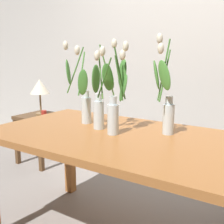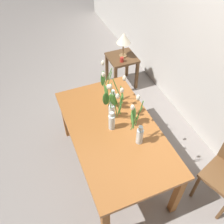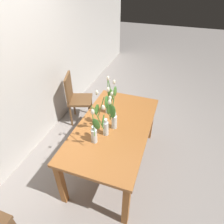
{
  "view_description": "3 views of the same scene",
  "coord_description": "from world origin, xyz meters",
  "px_view_note": "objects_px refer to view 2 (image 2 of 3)",
  "views": [
    {
      "loc": [
        0.86,
        -1.38,
        1.2
      ],
      "look_at": [
        -0.0,
        -0.06,
        0.89
      ],
      "focal_mm": 45.11,
      "sensor_mm": 36.0,
      "label": 1
    },
    {
      "loc": [
        1.52,
        -0.64,
        2.69
      ],
      "look_at": [
        -0.03,
        -0.01,
        0.97
      ],
      "focal_mm": 38.78,
      "sensor_mm": 36.0,
      "label": 2
    },
    {
      "loc": [
        -1.78,
        -0.6,
        2.37
      ],
      "look_at": [
        0.06,
        0.05,
        0.91
      ],
      "focal_mm": 31.22,
      "sensor_mm": 36.0,
      "label": 3
    }
  ],
  "objects_px": {
    "tulip_vase_2": "(110,94)",
    "pillar_candle": "(122,60)",
    "dining_table": "(114,135)",
    "side_table": "(122,63)",
    "tulip_vase_3": "(113,105)",
    "tulip_vase_0": "(138,129)",
    "table_lamp": "(124,39)",
    "tulip_vase_1": "(113,113)"
  },
  "relations": [
    {
      "from": "tulip_vase_2",
      "to": "pillar_candle",
      "type": "distance_m",
      "value": 1.24
    },
    {
      "from": "dining_table",
      "to": "tulip_vase_2",
      "type": "relative_size",
      "value": 2.86
    },
    {
      "from": "tulip_vase_2",
      "to": "side_table",
      "type": "distance_m",
      "value": 1.42
    },
    {
      "from": "tulip_vase_3",
      "to": "pillar_candle",
      "type": "height_order",
      "value": "tulip_vase_3"
    },
    {
      "from": "tulip_vase_0",
      "to": "side_table",
      "type": "relative_size",
      "value": 1.07
    },
    {
      "from": "tulip_vase_3",
      "to": "table_lamp",
      "type": "distance_m",
      "value": 1.53
    },
    {
      "from": "tulip_vase_2",
      "to": "dining_table",
      "type": "bearing_deg",
      "value": -15.37
    },
    {
      "from": "tulip_vase_1",
      "to": "tulip_vase_2",
      "type": "relative_size",
      "value": 0.98
    },
    {
      "from": "side_table",
      "to": "tulip_vase_2",
      "type": "bearing_deg",
      "value": -30.03
    },
    {
      "from": "table_lamp",
      "to": "pillar_candle",
      "type": "relative_size",
      "value": 5.31
    },
    {
      "from": "table_lamp",
      "to": "side_table",
      "type": "bearing_deg",
      "value": -63.37
    },
    {
      "from": "tulip_vase_2",
      "to": "tulip_vase_3",
      "type": "distance_m",
      "value": 0.19
    },
    {
      "from": "tulip_vase_3",
      "to": "side_table",
      "type": "height_order",
      "value": "tulip_vase_3"
    },
    {
      "from": "tulip_vase_0",
      "to": "tulip_vase_2",
      "type": "bearing_deg",
      "value": -174.98
    },
    {
      "from": "pillar_candle",
      "to": "tulip_vase_1",
      "type": "bearing_deg",
      "value": -27.43
    },
    {
      "from": "tulip_vase_2",
      "to": "side_table",
      "type": "xyz_separation_m",
      "value": [
        -1.15,
        0.67,
        -0.49
      ]
    },
    {
      "from": "dining_table",
      "to": "tulip_vase_0",
      "type": "distance_m",
      "value": 0.4
    },
    {
      "from": "tulip_vase_0",
      "to": "tulip_vase_2",
      "type": "xyz_separation_m",
      "value": [
        -0.58,
        -0.05,
        -0.01
      ]
    },
    {
      "from": "dining_table",
      "to": "pillar_candle",
      "type": "distance_m",
      "value": 1.54
    },
    {
      "from": "table_lamp",
      "to": "pillar_candle",
      "type": "distance_m",
      "value": 0.31
    },
    {
      "from": "dining_table",
      "to": "tulip_vase_2",
      "type": "xyz_separation_m",
      "value": [
        -0.34,
        0.09,
        0.28
      ]
    },
    {
      "from": "tulip_vase_2",
      "to": "pillar_candle",
      "type": "bearing_deg",
      "value": 149.5
    },
    {
      "from": "tulip_vase_0",
      "to": "dining_table",
      "type": "bearing_deg",
      "value": -148.8
    },
    {
      "from": "side_table",
      "to": "table_lamp",
      "type": "distance_m",
      "value": 0.42
    },
    {
      "from": "tulip_vase_3",
      "to": "pillar_candle",
      "type": "relative_size",
      "value": 7.56
    },
    {
      "from": "dining_table",
      "to": "table_lamp",
      "type": "bearing_deg",
      "value": 152.59
    },
    {
      "from": "dining_table",
      "to": "table_lamp",
      "type": "distance_m",
      "value": 1.71
    },
    {
      "from": "dining_table",
      "to": "side_table",
      "type": "xyz_separation_m",
      "value": [
        -1.49,
        0.76,
        -0.22
      ]
    },
    {
      "from": "dining_table",
      "to": "tulip_vase_2",
      "type": "height_order",
      "value": "tulip_vase_2"
    },
    {
      "from": "side_table",
      "to": "pillar_candle",
      "type": "distance_m",
      "value": 0.21
    },
    {
      "from": "tulip_vase_3",
      "to": "side_table",
      "type": "bearing_deg",
      "value": 152.32
    },
    {
      "from": "tulip_vase_0",
      "to": "side_table",
      "type": "xyz_separation_m",
      "value": [
        -1.73,
        0.61,
        -0.5
      ]
    },
    {
      "from": "tulip_vase_2",
      "to": "tulip_vase_0",
      "type": "bearing_deg",
      "value": 5.02
    },
    {
      "from": "dining_table",
      "to": "side_table",
      "type": "relative_size",
      "value": 2.91
    },
    {
      "from": "tulip_vase_1",
      "to": "table_lamp",
      "type": "height_order",
      "value": "tulip_vase_1"
    },
    {
      "from": "dining_table",
      "to": "pillar_candle",
      "type": "relative_size",
      "value": 21.33
    },
    {
      "from": "tulip_vase_2",
      "to": "pillar_candle",
      "type": "height_order",
      "value": "tulip_vase_2"
    },
    {
      "from": "side_table",
      "to": "dining_table",
      "type": "bearing_deg",
      "value": -26.96
    },
    {
      "from": "tulip_vase_3",
      "to": "side_table",
      "type": "distance_m",
      "value": 1.59
    },
    {
      "from": "dining_table",
      "to": "table_lamp",
      "type": "xyz_separation_m",
      "value": [
        -1.5,
        0.78,
        0.21
      ]
    },
    {
      "from": "tulip_vase_1",
      "to": "tulip_vase_2",
      "type": "xyz_separation_m",
      "value": [
        -0.31,
        0.09,
        -0.02
      ]
    },
    {
      "from": "tulip_vase_0",
      "to": "tulip_vase_2",
      "type": "relative_size",
      "value": 1.05
    }
  ]
}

